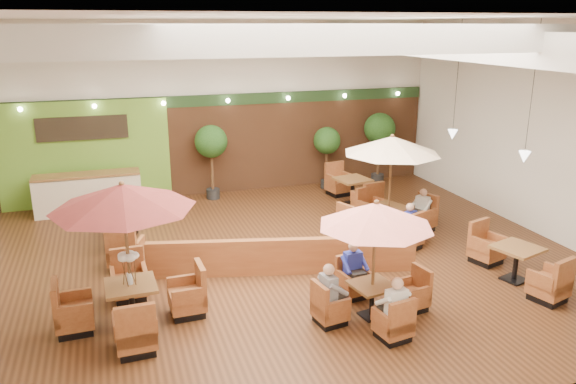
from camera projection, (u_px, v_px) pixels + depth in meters
name	position (u px, v px, depth m)	size (l,w,h in m)	color
room	(277.00, 99.00, 13.49)	(14.04, 14.00, 5.52)	#381E0F
service_counter	(88.00, 193.00, 16.53)	(3.00, 0.75, 1.18)	beige
booth_divider	(283.00, 256.00, 12.46)	(5.99, 0.18, 0.83)	brown
table_0	(126.00, 230.00, 9.98)	(2.71, 2.71, 2.77)	brown
table_1	(375.00, 237.00, 10.29)	(2.34, 2.34, 2.34)	brown
table_2	(391.00, 167.00, 14.38)	(2.82, 2.82, 2.71)	brown
table_3	(124.00, 232.00, 13.66)	(1.20, 2.98, 1.61)	brown
table_4	(516.00, 264.00, 12.15)	(1.10, 2.78, 0.99)	brown
table_5	(352.00, 192.00, 17.28)	(1.10, 2.91, 1.05)	brown
topiary_0	(211.00, 144.00, 17.48)	(1.02, 1.02, 2.37)	black
topiary_1	(327.00, 143.00, 18.69)	(0.90, 0.90, 2.10)	black
topiary_2	(380.00, 131.00, 19.18)	(1.06, 1.06, 2.47)	black
diner_0	(395.00, 301.00, 9.77)	(0.39, 0.33, 0.75)	silver
diner_1	(354.00, 264.00, 11.33)	(0.36, 0.30, 0.72)	#2733AA
diner_2	(331.00, 287.00, 10.29)	(0.33, 0.39, 0.75)	slate
diner_3	(408.00, 220.00, 13.79)	(0.41, 0.40, 0.73)	#2733AA
diner_4	(422.00, 205.00, 14.99)	(0.39, 0.40, 0.71)	silver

